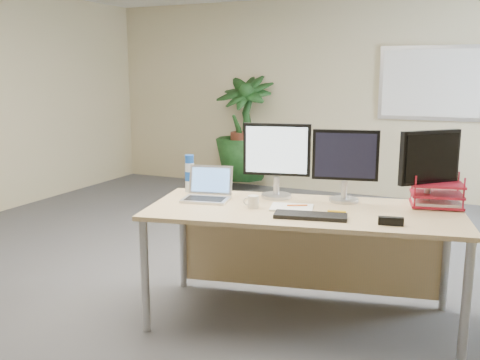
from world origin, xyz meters
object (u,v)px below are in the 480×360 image
at_px(monitor_right, 345,161).
at_px(laptop, 208,191).
at_px(monitor_left, 277,155).
at_px(floor_plant, 244,138).
at_px(desk, 305,228).

xyz_separation_m(monitor_right, laptop, (-0.91, -0.33, -0.23)).
distance_m(monitor_right, laptop, 0.99).
relative_size(monitor_left, monitor_right, 1.06).
height_order(floor_plant, monitor_left, floor_plant).
bearing_deg(floor_plant, laptop, -69.92).
distance_m(monitor_left, laptop, 0.56).
bearing_deg(laptop, floor_plant, 110.08).
xyz_separation_m(floor_plant, laptop, (1.38, -3.77, 0.10)).
relative_size(floor_plant, monitor_left, 2.80).
distance_m(floor_plant, monitor_right, 4.15).
relative_size(desk, monitor_right, 4.35).
xyz_separation_m(monitor_left, monitor_right, (0.48, 0.08, -0.02)).
height_order(desk, monitor_right, monitor_right).
bearing_deg(floor_plant, monitor_left, -62.84).
distance_m(desk, floor_plant, 4.20).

